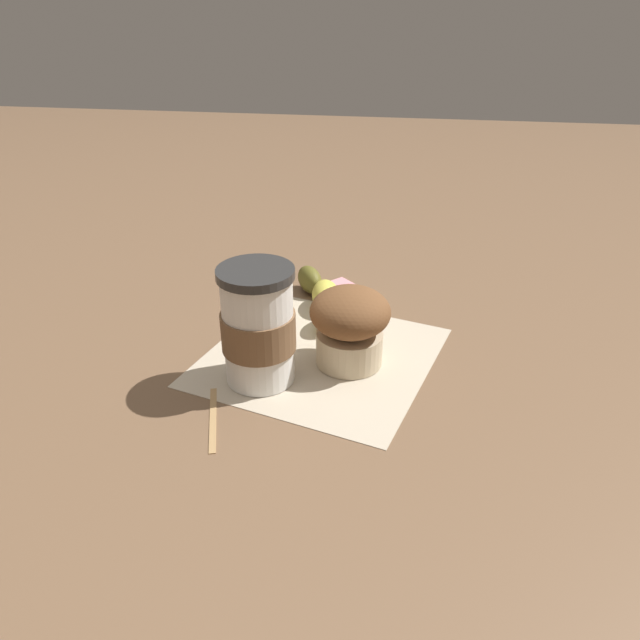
{
  "coord_description": "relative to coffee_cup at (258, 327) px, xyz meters",
  "views": [
    {
      "loc": [
        -0.64,
        -0.1,
        0.41
      ],
      "look_at": [
        0.0,
        0.0,
        0.05
      ],
      "focal_mm": 35.0,
      "sensor_mm": 36.0,
      "label": 1
    }
  ],
  "objects": [
    {
      "name": "muffin",
      "position": [
        0.05,
        -0.1,
        -0.02
      ],
      "size": [
        0.09,
        0.09,
        0.1
      ],
      "color": "beige",
      "rests_on": "paper_napkin"
    },
    {
      "name": "ground_plane",
      "position": [
        0.06,
        -0.06,
        -0.07
      ],
      "size": [
        3.0,
        3.0,
        0.0
      ],
      "primitive_type": "plane",
      "color": "brown"
    },
    {
      "name": "paper_napkin",
      "position": [
        0.06,
        -0.06,
        -0.07
      ],
      "size": [
        0.32,
        0.32,
        0.0
      ],
      "primitive_type": "cube",
      "rotation": [
        0.0,
        0.0,
        -0.28
      ],
      "color": "beige",
      "rests_on": "ground_plane"
    },
    {
      "name": "wooden_stirrer",
      "position": [
        -0.08,
        0.03,
        -0.07
      ],
      "size": [
        0.11,
        0.04,
        0.0
      ],
      "primitive_type": "cube",
      "rotation": [
        0.0,
        0.0,
        3.43
      ],
      "color": "tan",
      "rests_on": "ground_plane"
    },
    {
      "name": "banana",
      "position": [
        0.18,
        -0.04,
        -0.05
      ],
      "size": [
        0.17,
        0.09,
        0.04
      ],
      "color": "#D6CC4C",
      "rests_on": "paper_napkin"
    },
    {
      "name": "sugar_packet",
      "position": [
        0.25,
        -0.07,
        -0.07
      ],
      "size": [
        0.06,
        0.06,
        0.01
      ],
      "primitive_type": "cube",
      "rotation": [
        0.0,
        0.0,
        0.8
      ],
      "color": "pink",
      "rests_on": "ground_plane"
    },
    {
      "name": "coffee_cup",
      "position": [
        0.0,
        0.0,
        0.0
      ],
      "size": [
        0.08,
        0.08,
        0.14
      ],
      "color": "white",
      "rests_on": "paper_napkin"
    }
  ]
}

